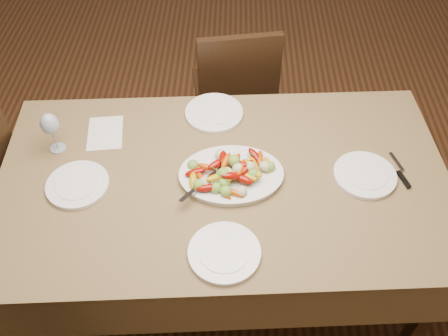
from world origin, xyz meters
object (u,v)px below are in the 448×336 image
(plate_far, at_px, (214,113))
(wine_glass, at_px, (52,131))
(plate_right, at_px, (365,175))
(chair_far, at_px, (233,90))
(serving_platter, at_px, (231,176))
(plate_left, at_px, (78,185))
(plate_near, at_px, (224,253))
(dining_table, at_px, (224,232))

(plate_far, relative_size, wine_glass, 1.29)
(wine_glass, bearing_deg, plate_right, -5.65)
(chair_far, relative_size, wine_glass, 4.64)
(chair_far, relative_size, serving_platter, 2.32)
(plate_left, relative_size, plate_near, 0.96)
(chair_far, bearing_deg, plate_far, 71.38)
(plate_left, distance_m, plate_near, 0.66)
(serving_platter, xyz_separation_m, wine_glass, (-0.74, 0.15, 0.09))
(dining_table, distance_m, plate_right, 0.69)
(plate_left, bearing_deg, plate_near, -26.97)
(dining_table, relative_size, plate_right, 7.27)
(plate_right, bearing_deg, wine_glass, 174.35)
(plate_near, xyz_separation_m, wine_glass, (-0.72, 0.51, 0.09))
(dining_table, xyz_separation_m, wine_glass, (-0.71, 0.15, 0.48))
(plate_left, relative_size, plate_far, 0.95)
(plate_near, bearing_deg, chair_far, 89.21)
(plate_far, xyz_separation_m, plate_near, (0.06, -0.74, 0.00))
(chair_far, xyz_separation_m, plate_near, (-0.02, -1.27, 0.29))
(dining_table, bearing_deg, plate_right, 2.24)
(chair_far, height_order, plate_left, chair_far)
(plate_left, bearing_deg, chair_far, 57.80)
(serving_platter, height_order, plate_left, serving_platter)
(chair_far, distance_m, plate_near, 1.30)
(plate_left, bearing_deg, plate_far, 39.92)
(plate_near, bearing_deg, dining_table, 91.61)
(chair_far, relative_size, plate_far, 3.60)
(dining_table, distance_m, chair_far, 0.92)
(plate_near, bearing_deg, plate_right, 34.22)
(dining_table, bearing_deg, chair_far, 88.26)
(serving_platter, distance_m, wine_glass, 0.76)
(plate_far, bearing_deg, plate_left, -140.08)
(plate_right, bearing_deg, chair_far, 121.43)
(chair_far, relative_size, plate_left, 3.81)
(plate_right, bearing_deg, dining_table, -177.76)
(plate_right, bearing_deg, plate_far, 149.96)
(plate_right, distance_m, plate_near, 0.68)
(plate_far, bearing_deg, serving_platter, -77.59)
(dining_table, height_order, chair_far, chair_far)
(serving_platter, bearing_deg, chair_far, 90.09)
(dining_table, height_order, plate_far, plate_far)
(plate_far, distance_m, wine_glass, 0.71)
(dining_table, distance_m, plate_near, 0.53)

